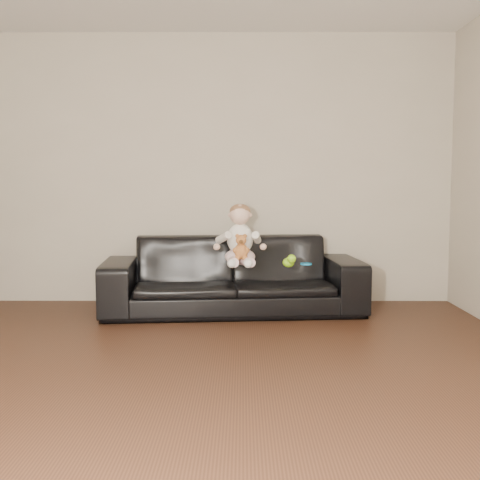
{
  "coord_description": "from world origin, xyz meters",
  "views": [
    {
      "loc": [
        0.47,
        -3.13,
        1.15
      ],
      "look_at": [
        0.44,
        2.14,
        0.66
      ],
      "focal_mm": 45.0,
      "sensor_mm": 36.0,
      "label": 1
    }
  ],
  "objects_px": {
    "baby": "(240,238)",
    "teddy_bear": "(241,247)",
    "toy_green": "(288,262)",
    "toy_blue_disc": "(306,264)",
    "sofa": "(233,275)",
    "toy_rattle": "(289,262)"
  },
  "relations": [
    {
      "from": "teddy_bear",
      "to": "toy_blue_disc",
      "type": "bearing_deg",
      "value": 9.78
    },
    {
      "from": "sofa",
      "to": "baby",
      "type": "distance_m",
      "value": 0.37
    },
    {
      "from": "baby",
      "to": "teddy_bear",
      "type": "distance_m",
      "value": 0.18
    },
    {
      "from": "teddy_bear",
      "to": "toy_blue_disc",
      "type": "xyz_separation_m",
      "value": [
        0.58,
        0.18,
        -0.17
      ]
    },
    {
      "from": "toy_rattle",
      "to": "sofa",
      "type": "bearing_deg",
      "value": 159.34
    },
    {
      "from": "baby",
      "to": "toy_green",
      "type": "xyz_separation_m",
      "value": [
        0.42,
        -0.15,
        -0.19
      ]
    },
    {
      "from": "toy_green",
      "to": "teddy_bear",
      "type": "bearing_deg",
      "value": -178.8
    },
    {
      "from": "baby",
      "to": "toy_blue_disc",
      "type": "relative_size",
      "value": 5.22
    },
    {
      "from": "sofa",
      "to": "teddy_bear",
      "type": "relative_size",
      "value": 10.6
    },
    {
      "from": "toy_rattle",
      "to": "baby",
      "type": "bearing_deg",
      "value": 171.84
    },
    {
      "from": "teddy_bear",
      "to": "baby",
      "type": "bearing_deg",
      "value": 85.87
    },
    {
      "from": "sofa",
      "to": "toy_rattle",
      "type": "xyz_separation_m",
      "value": [
        0.5,
        -0.19,
        0.14
      ]
    },
    {
      "from": "baby",
      "to": "toy_blue_disc",
      "type": "height_order",
      "value": "baby"
    },
    {
      "from": "toy_green",
      "to": "toy_rattle",
      "type": "bearing_deg",
      "value": 81.93
    },
    {
      "from": "baby",
      "to": "sofa",
      "type": "bearing_deg",
      "value": 106.01
    },
    {
      "from": "toy_rattle",
      "to": "toy_blue_disc",
      "type": "distance_m",
      "value": 0.18
    },
    {
      "from": "sofa",
      "to": "toy_green",
      "type": "bearing_deg",
      "value": -34.94
    },
    {
      "from": "toy_green",
      "to": "toy_blue_disc",
      "type": "distance_m",
      "value": 0.24
    },
    {
      "from": "sofa",
      "to": "teddy_bear",
      "type": "xyz_separation_m",
      "value": [
        0.08,
        -0.29,
        0.28
      ]
    },
    {
      "from": "toy_green",
      "to": "baby",
      "type": "bearing_deg",
      "value": 159.61
    },
    {
      "from": "sofa",
      "to": "teddy_bear",
      "type": "height_order",
      "value": "teddy_bear"
    },
    {
      "from": "toy_blue_disc",
      "to": "teddy_bear",
      "type": "bearing_deg",
      "value": -162.58
    }
  ]
}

